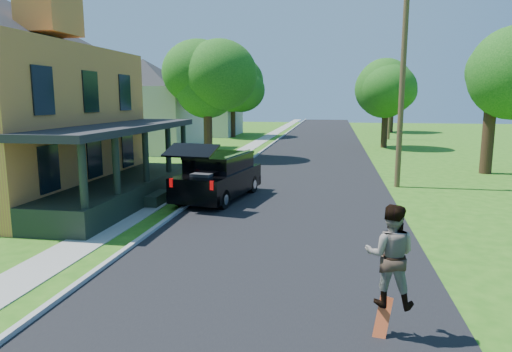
% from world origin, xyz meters
% --- Properties ---
extents(ground, '(140.00, 140.00, 0.00)m').
position_xyz_m(ground, '(0.00, 0.00, 0.00)').
color(ground, '#286414').
rests_on(ground, ground).
extents(street, '(8.00, 120.00, 0.02)m').
position_xyz_m(street, '(0.00, 20.00, 0.00)').
color(street, black).
rests_on(street, ground).
extents(curb, '(0.15, 120.00, 0.12)m').
position_xyz_m(curb, '(-4.05, 20.00, 0.00)').
color(curb, '#9D9D98').
rests_on(curb, ground).
extents(sidewalk, '(1.30, 120.00, 0.03)m').
position_xyz_m(sidewalk, '(-5.60, 20.00, 0.00)').
color(sidewalk, '#9B9A92').
rests_on(sidewalk, ground).
extents(front_walk, '(6.50, 1.20, 0.03)m').
position_xyz_m(front_walk, '(-9.50, 6.00, 0.00)').
color(front_walk, '#9B9A92').
rests_on(front_walk, ground).
extents(neighbor_house_mid, '(12.78, 12.78, 8.30)m').
position_xyz_m(neighbor_house_mid, '(-13.50, 24.00, 4.19)').
color(neighbor_house_mid, '#BBB2A5').
rests_on(neighbor_house_mid, ground).
extents(neighbor_house_far, '(12.78, 12.78, 8.30)m').
position_xyz_m(neighbor_house_far, '(-13.50, 40.00, 4.19)').
color(neighbor_house_far, '#BBB2A5').
rests_on(neighbor_house_far, ground).
extents(black_suv, '(2.85, 5.62, 2.50)m').
position_xyz_m(black_suv, '(-3.20, 7.29, 0.96)').
color(black_suv, black).
rests_on(black_suv, ground).
extents(skateboarder, '(0.96, 0.79, 1.81)m').
position_xyz_m(skateboarder, '(2.50, -3.00, 1.47)').
color(skateboarder, black).
rests_on(skateboarder, ground).
extents(skateboard, '(0.39, 0.35, 0.84)m').
position_xyz_m(skateboard, '(2.41, -3.09, 0.26)').
color(skateboard, '#BE3D10').
rests_on(skateboard, ground).
extents(tree_left_mid, '(6.30, 6.00, 8.90)m').
position_xyz_m(tree_left_mid, '(-7.09, 19.53, 5.91)').
color(tree_left_mid, black).
rests_on(tree_left_mid, ground).
extents(tree_left_far, '(7.55, 7.67, 9.10)m').
position_xyz_m(tree_left_far, '(-9.34, 37.67, 5.89)').
color(tree_left_far, black).
rests_on(tree_left_far, ground).
extents(tree_right_near, '(6.01, 6.22, 8.50)m').
position_xyz_m(tree_right_near, '(9.86, 16.23, 5.77)').
color(tree_right_near, black).
rests_on(tree_right_near, ground).
extents(tree_right_mid, '(6.49, 6.64, 8.17)m').
position_xyz_m(tree_right_mid, '(5.68, 29.34, 5.33)').
color(tree_right_mid, black).
rests_on(tree_right_mid, ground).
extents(tree_right_far, '(5.78, 5.87, 8.12)m').
position_xyz_m(tree_right_far, '(8.33, 47.56, 5.42)').
color(tree_right_far, black).
rests_on(tree_right_far, ground).
extents(utility_pole_near, '(1.57, 0.51, 10.24)m').
position_xyz_m(utility_pole_near, '(4.50, 11.25, 5.27)').
color(utility_pole_near, '#4F3B24').
rests_on(utility_pole_near, ground).
extents(utility_pole_far, '(1.58, 0.26, 7.81)m').
position_xyz_m(utility_pole_far, '(7.00, 37.47, 4.04)').
color(utility_pole_far, '#4F3B24').
rests_on(utility_pole_far, ground).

